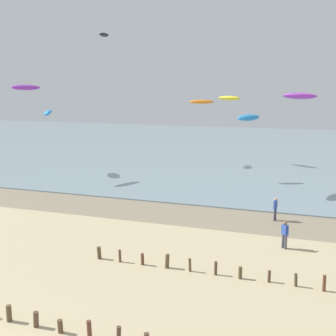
{
  "coord_description": "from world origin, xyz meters",
  "views": [
    {
      "loc": [
        10.62,
        -9.65,
        9.53
      ],
      "look_at": [
        3.7,
        10.42,
        5.54
      ],
      "focal_mm": 45.95,
      "sensor_mm": 36.0,
      "label": 1
    }
  ],
  "objects_px": {
    "kite_aloft_3": "(300,96)",
    "kite_aloft_4": "(229,98)",
    "person_nearest_camera": "(285,234)",
    "kite_aloft_2": "(249,118)",
    "kite_aloft_5": "(104,35)",
    "person_mid_beach": "(275,208)",
    "kite_aloft_7": "(48,113)",
    "kite_aloft_1": "(202,102)",
    "kite_aloft_0": "(26,87)"
  },
  "relations": [
    {
      "from": "kite_aloft_3",
      "to": "kite_aloft_4",
      "type": "height_order",
      "value": "kite_aloft_3"
    },
    {
      "from": "person_nearest_camera",
      "to": "kite_aloft_2",
      "type": "bearing_deg",
      "value": 108.05
    },
    {
      "from": "kite_aloft_4",
      "to": "kite_aloft_5",
      "type": "relative_size",
      "value": 1.4
    },
    {
      "from": "person_mid_beach",
      "to": "kite_aloft_5",
      "type": "xyz_separation_m",
      "value": [
        -23.27,
        19.11,
        15.07
      ]
    },
    {
      "from": "person_nearest_camera",
      "to": "kite_aloft_5",
      "type": "distance_m",
      "value": 37.73
    },
    {
      "from": "kite_aloft_2",
      "to": "kite_aloft_7",
      "type": "distance_m",
      "value": 22.5
    },
    {
      "from": "kite_aloft_2",
      "to": "kite_aloft_1",
      "type": "bearing_deg",
      "value": 72.7
    },
    {
      "from": "kite_aloft_1",
      "to": "kite_aloft_3",
      "type": "relative_size",
      "value": 0.82
    },
    {
      "from": "person_nearest_camera",
      "to": "kite_aloft_7",
      "type": "distance_m",
      "value": 31.45
    },
    {
      "from": "person_nearest_camera",
      "to": "kite_aloft_2",
      "type": "relative_size",
      "value": 0.49
    },
    {
      "from": "kite_aloft_2",
      "to": "person_mid_beach",
      "type": "bearing_deg",
      "value": -137.45
    },
    {
      "from": "kite_aloft_1",
      "to": "kite_aloft_2",
      "type": "xyz_separation_m",
      "value": [
        5.42,
        -4.11,
        -1.22
      ]
    },
    {
      "from": "person_mid_beach",
      "to": "kite_aloft_3",
      "type": "height_order",
      "value": "kite_aloft_3"
    },
    {
      "from": "person_mid_beach",
      "to": "kite_aloft_7",
      "type": "xyz_separation_m",
      "value": [
        -25.74,
        9.91,
        5.85
      ]
    },
    {
      "from": "kite_aloft_4",
      "to": "kite_aloft_5",
      "type": "xyz_separation_m",
      "value": [
        -15.31,
        -3.37,
        7.76
      ]
    },
    {
      "from": "kite_aloft_4",
      "to": "kite_aloft_5",
      "type": "distance_m",
      "value": 17.49
    },
    {
      "from": "kite_aloft_2",
      "to": "kite_aloft_4",
      "type": "height_order",
      "value": "kite_aloft_4"
    },
    {
      "from": "kite_aloft_0",
      "to": "kite_aloft_5",
      "type": "relative_size",
      "value": 1.31
    },
    {
      "from": "kite_aloft_0",
      "to": "kite_aloft_2",
      "type": "distance_m",
      "value": 22.64
    },
    {
      "from": "person_mid_beach",
      "to": "kite_aloft_0",
      "type": "distance_m",
      "value": 27.88
    },
    {
      "from": "kite_aloft_0",
      "to": "kite_aloft_3",
      "type": "distance_m",
      "value": 26.83
    },
    {
      "from": "kite_aloft_7",
      "to": "kite_aloft_1",
      "type": "bearing_deg",
      "value": -115.7
    },
    {
      "from": "kite_aloft_7",
      "to": "kite_aloft_0",
      "type": "bearing_deg",
      "value": 146.93
    },
    {
      "from": "kite_aloft_1",
      "to": "kite_aloft_7",
      "type": "distance_m",
      "value": 17.17
    },
    {
      "from": "person_nearest_camera",
      "to": "kite_aloft_0",
      "type": "xyz_separation_m",
      "value": [
        -26.8,
        11.84,
        8.61
      ]
    },
    {
      "from": "kite_aloft_1",
      "to": "kite_aloft_4",
      "type": "distance_m",
      "value": 10.47
    },
    {
      "from": "kite_aloft_0",
      "to": "kite_aloft_5",
      "type": "height_order",
      "value": "kite_aloft_5"
    },
    {
      "from": "kite_aloft_2",
      "to": "kite_aloft_4",
      "type": "xyz_separation_m",
      "value": [
        -4.64,
        14.55,
        1.35
      ]
    },
    {
      "from": "kite_aloft_5",
      "to": "kite_aloft_7",
      "type": "xyz_separation_m",
      "value": [
        -2.47,
        -9.2,
        -9.21
      ]
    },
    {
      "from": "kite_aloft_0",
      "to": "kite_aloft_2",
      "type": "relative_size",
      "value": 0.9
    },
    {
      "from": "person_mid_beach",
      "to": "kite_aloft_1",
      "type": "bearing_deg",
      "value": 126.0
    },
    {
      "from": "kite_aloft_0",
      "to": "kite_aloft_1",
      "type": "xyz_separation_m",
      "value": [
        17.0,
        5.69,
        -1.43
      ]
    },
    {
      "from": "kite_aloft_1",
      "to": "kite_aloft_4",
      "type": "height_order",
      "value": "kite_aloft_4"
    },
    {
      "from": "kite_aloft_4",
      "to": "kite_aloft_1",
      "type": "bearing_deg",
      "value": 114.71
    },
    {
      "from": "kite_aloft_0",
      "to": "kite_aloft_5",
      "type": "distance_m",
      "value": 14.51
    },
    {
      "from": "person_nearest_camera",
      "to": "kite_aloft_0",
      "type": "relative_size",
      "value": 0.54
    },
    {
      "from": "person_nearest_camera",
      "to": "kite_aloft_1",
      "type": "xyz_separation_m",
      "value": [
        -9.8,
        17.53,
        7.18
      ]
    },
    {
      "from": "kite_aloft_1",
      "to": "kite_aloft_7",
      "type": "xyz_separation_m",
      "value": [
        -16.99,
        -2.13,
        -1.32
      ]
    },
    {
      "from": "kite_aloft_1",
      "to": "kite_aloft_2",
      "type": "distance_m",
      "value": 6.91
    },
    {
      "from": "kite_aloft_3",
      "to": "kite_aloft_1",
      "type": "bearing_deg",
      "value": 2.0
    },
    {
      "from": "kite_aloft_3",
      "to": "kite_aloft_4",
      "type": "bearing_deg",
      "value": -39.13
    },
    {
      "from": "person_nearest_camera",
      "to": "kite_aloft_3",
      "type": "height_order",
      "value": "kite_aloft_3"
    },
    {
      "from": "kite_aloft_1",
      "to": "kite_aloft_5",
      "type": "bearing_deg",
      "value": -48.76
    },
    {
      "from": "kite_aloft_5",
      "to": "kite_aloft_0",
      "type": "bearing_deg",
      "value": 164.41
    },
    {
      "from": "person_mid_beach",
      "to": "kite_aloft_4",
      "type": "height_order",
      "value": "kite_aloft_4"
    },
    {
      "from": "kite_aloft_0",
      "to": "kite_aloft_7",
      "type": "height_order",
      "value": "kite_aloft_0"
    },
    {
      "from": "kite_aloft_1",
      "to": "kite_aloft_2",
      "type": "height_order",
      "value": "kite_aloft_1"
    },
    {
      "from": "person_nearest_camera",
      "to": "kite_aloft_4",
      "type": "xyz_separation_m",
      "value": [
        -9.01,
        27.97,
        7.31
      ]
    },
    {
      "from": "kite_aloft_7",
      "to": "person_mid_beach",
      "type": "bearing_deg",
      "value": -143.91
    },
    {
      "from": "person_nearest_camera",
      "to": "kite_aloft_2",
      "type": "distance_m",
      "value": 15.32
    }
  ]
}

